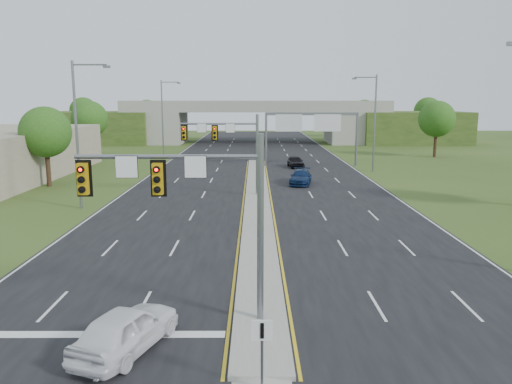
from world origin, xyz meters
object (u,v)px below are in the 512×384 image
at_px(signal_mast_near, 197,198).
at_px(car_white, 126,329).
at_px(overpass, 256,124).
at_px(keep_right_sign, 262,343).
at_px(car_far_b, 301,177).
at_px(car_far_c, 296,162).
at_px(sign_gantry, 310,124).
at_px(signal_mast_far, 231,141).

bearing_deg(signal_mast_near, car_white, -136.45).
bearing_deg(overpass, keep_right_sign, -90.00).
height_order(overpass, car_far_b, overpass).
bearing_deg(keep_right_sign, signal_mast_near, 116.94).
distance_m(signal_mast_near, car_far_b, 32.13).
xyz_separation_m(car_white, car_far_c, (9.23, 45.68, -0.05)).
height_order(sign_gantry, overpass, overpass).
bearing_deg(car_far_c, keep_right_sign, -101.76).
bearing_deg(car_far_b, signal_mast_near, -92.35).
relative_size(signal_mast_near, car_white, 1.58).
relative_size(signal_mast_far, car_white, 1.58).
bearing_deg(signal_mast_near, signal_mast_far, 90.00).
height_order(overpass, car_white, overpass).
bearing_deg(sign_gantry, keep_right_sign, -97.70).
bearing_deg(car_white, keep_right_sign, 171.66).
distance_m(car_white, car_far_c, 46.61).
xyz_separation_m(overpass, car_far_b, (4.31, -48.88, -2.84)).
relative_size(keep_right_sign, car_white, 0.50).
height_order(car_far_b, car_far_c, car_far_c).
bearing_deg(keep_right_sign, car_white, 151.41).
bearing_deg(signal_mast_far, car_white, -94.55).
bearing_deg(overpass, sign_gantry, -79.21).
distance_m(sign_gantry, car_far_c, 5.07).
xyz_separation_m(sign_gantry, car_white, (-11.10, -47.04, -4.46)).
bearing_deg(signal_mast_near, car_far_c, 80.78).
height_order(signal_mast_far, overpass, overpass).
bearing_deg(signal_mast_far, keep_right_sign, -85.61).
relative_size(signal_mast_near, keep_right_sign, 3.18).
bearing_deg(keep_right_sign, car_far_b, 83.10).
relative_size(signal_mast_near, signal_mast_far, 1.00).
distance_m(keep_right_sign, sign_gantry, 50.04).
height_order(keep_right_sign, car_far_b, keep_right_sign).
relative_size(signal_mast_near, car_far_b, 1.46).
bearing_deg(car_white, car_far_b, -84.46).
distance_m(keep_right_sign, overpass, 84.55).
xyz_separation_m(keep_right_sign, overpass, (0.00, 84.53, 2.04)).
height_order(signal_mast_near, sign_gantry, signal_mast_near).
bearing_deg(sign_gantry, car_far_b, -99.75).
bearing_deg(signal_mast_near, overpass, 88.38).
xyz_separation_m(keep_right_sign, car_far_b, (4.31, 35.65, -0.80)).
xyz_separation_m(signal_mast_near, sign_gantry, (8.95, 44.99, 0.51)).
relative_size(signal_mast_far, car_far_b, 1.46).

